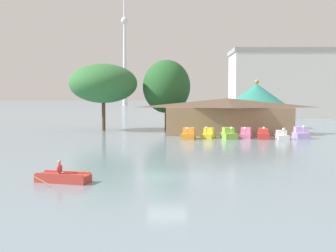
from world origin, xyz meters
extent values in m
plane|color=gray|center=(0.00, 0.00, 0.00)|extent=(2000.00, 2000.00, 0.00)
cube|color=#B7382D|center=(-6.08, -1.89, 0.24)|extent=(3.38, 1.96, 0.48)
cube|color=#B7382D|center=(-5.94, -1.40, 0.53)|extent=(2.94, 0.93, 0.10)
cube|color=#B7382D|center=(-6.22, -2.38, 0.53)|extent=(2.94, 0.93, 0.10)
cube|color=#997F5B|center=(-6.31, -1.82, 0.50)|extent=(0.49, 0.98, 0.04)
ellipsoid|color=#BF3F3F|center=(-6.31, -1.82, 0.80)|extent=(0.43, 0.51, 0.57)
sphere|color=tan|center=(-6.31, -1.82, 1.20)|extent=(0.22, 0.22, 0.22)
cylinder|color=tan|center=(-5.75, -0.43, 0.16)|extent=(1.82, 0.57, 0.88)
cylinder|color=tan|center=(-6.57, -3.30, 0.16)|extent=(1.82, 0.57, 0.88)
cube|color=orange|center=(2.55, 25.47, 0.35)|extent=(1.98, 2.81, 0.71)
cube|color=gold|center=(2.61, 25.79, 1.04)|extent=(1.51, 1.37, 0.66)
cylinder|color=orange|center=(2.39, 24.45, 0.96)|extent=(0.14, 0.14, 0.51)
sphere|color=white|center=(2.39, 24.45, 1.36)|extent=(0.29, 0.29, 0.29)
cube|color=yellow|center=(5.07, 26.66, 0.28)|extent=(2.09, 2.83, 0.56)
cube|color=yellow|center=(5.17, 26.96, 0.93)|extent=(1.45, 1.45, 0.73)
cylinder|color=yellow|center=(4.75, 25.70, 0.89)|extent=(0.14, 0.14, 0.67)
sphere|color=white|center=(4.75, 25.70, 1.37)|extent=(0.29, 0.29, 0.29)
cube|color=#8CCC3F|center=(7.53, 26.02, 0.35)|extent=(1.88, 2.62, 0.70)
cube|color=#A0E24F|center=(7.48, 26.32, 1.03)|extent=(1.43, 1.28, 0.67)
cylinder|color=#8CCC3F|center=(7.70, 25.08, 0.95)|extent=(0.14, 0.14, 0.50)
sphere|color=white|center=(7.70, 25.08, 1.36)|extent=(0.32, 0.32, 0.32)
cube|color=pink|center=(9.72, 26.82, 0.29)|extent=(2.04, 2.91, 0.58)
cube|color=pink|center=(9.80, 27.14, 0.95)|extent=(1.46, 1.45, 0.74)
cylinder|color=pink|center=(9.45, 25.80, 0.84)|extent=(0.14, 0.14, 0.52)
sphere|color=white|center=(9.45, 25.80, 1.27)|extent=(0.35, 0.35, 0.35)
cube|color=red|center=(11.71, 25.89, 0.37)|extent=(1.78, 3.09, 0.73)
cube|color=#E8423C|center=(11.77, 26.25, 1.01)|extent=(1.32, 1.48, 0.55)
cylinder|color=red|center=(11.52, 24.74, 0.98)|extent=(0.14, 0.14, 0.50)
sphere|color=white|center=(11.52, 24.74, 1.39)|extent=(0.32, 0.32, 0.32)
cube|color=white|center=(13.76, 25.03, 0.28)|extent=(1.37, 2.30, 0.56)
cube|color=white|center=(13.76, 25.31, 0.82)|extent=(1.14, 1.05, 0.53)
cylinder|color=white|center=(13.74, 24.12, 0.82)|extent=(0.14, 0.14, 0.53)
sphere|color=white|center=(13.74, 24.12, 1.28)|extent=(0.39, 0.39, 0.39)
cube|color=#B299D8|center=(16.37, 26.07, 0.37)|extent=(1.58, 2.53, 0.74)
cube|color=#C8ADF0|center=(16.37, 26.39, 1.09)|extent=(1.34, 1.14, 0.71)
cylinder|color=#B299D8|center=(16.37, 25.06, 1.04)|extent=(0.14, 0.14, 0.60)
sphere|color=white|center=(16.37, 25.06, 1.52)|extent=(0.36, 0.36, 0.36)
cube|color=#9E7F5B|center=(8.22, 32.93, 1.85)|extent=(16.85, 6.96, 3.69)
pyramid|color=brown|center=(8.22, 32.93, 4.32)|extent=(18.20, 8.01, 1.26)
cylinder|color=brown|center=(14.70, 44.87, 1.89)|extent=(7.43, 7.43, 3.78)
cone|color=teal|center=(14.70, 44.87, 5.55)|extent=(9.91, 9.91, 3.55)
sphere|color=#B7993D|center=(14.70, 44.87, 7.68)|extent=(0.70, 0.70, 0.70)
cylinder|color=brown|center=(-9.83, 39.78, 2.11)|extent=(0.54, 0.54, 4.22)
ellipsoid|color=#337038|center=(-9.83, 39.78, 7.21)|extent=(10.39, 10.39, 5.98)
cylinder|color=brown|center=(-0.17, 42.29, 1.30)|extent=(0.58, 0.58, 2.61)
ellipsoid|color=#28602D|center=(-0.17, 42.29, 6.82)|extent=(7.55, 7.55, 8.42)
cube|color=silver|center=(33.83, 82.41, 7.98)|extent=(35.52, 12.68, 15.96)
cube|color=#999993|center=(33.83, 82.41, 16.46)|extent=(36.23, 12.94, 1.00)
cone|color=silver|center=(-31.54, 293.46, 55.42)|extent=(3.61, 3.61, 110.84)
sphere|color=silver|center=(-31.54, 293.46, 61.33)|extent=(4.98, 4.98, 4.98)
camera|label=1|loc=(0.07, -27.21, 4.90)|focal=46.72mm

